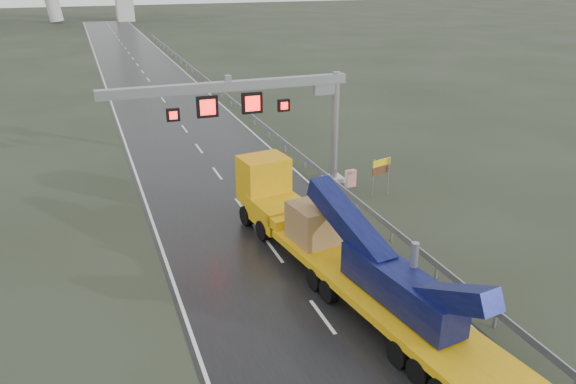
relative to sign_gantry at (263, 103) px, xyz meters
name	(u,v)px	position (x,y,z in m)	size (l,w,h in m)	color
ground	(369,380)	(-2.10, -17.99, -5.61)	(400.00, 400.00, 0.00)	#272D1F
road	(173,113)	(-2.10, 22.01, -5.60)	(11.00, 200.00, 0.02)	black
guardrail	(265,126)	(4.00, 12.01, -4.91)	(0.20, 140.00, 1.40)	gray
sign_gantry	(263,103)	(0.00, 0.00, 0.00)	(14.90, 1.20, 7.42)	beige
heavy_haul_truck	(330,240)	(-0.42, -10.86, -3.88)	(5.30, 19.17, 4.46)	#F0A20D
exit_sign_pair	(381,170)	(6.39, -3.39, -3.89)	(1.40, 0.45, 2.46)	gray
striped_barrier	(351,178)	(5.41, -1.30, -5.06)	(0.66, 0.35, 1.11)	red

